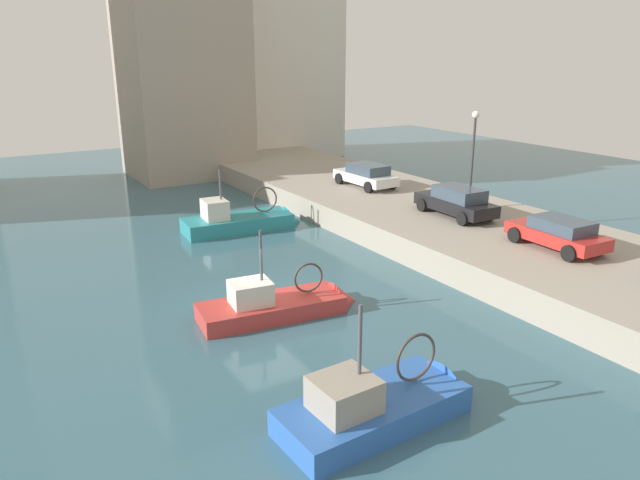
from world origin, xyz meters
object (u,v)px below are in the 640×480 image
at_px(quay_streetlamp, 474,144).
at_px(parked_car_black, 456,201).
at_px(parked_car_white, 366,175).
at_px(parked_car_red, 558,233).
at_px(fishing_boat_teal, 244,227).
at_px(fishing_boat_red, 282,311).
at_px(fishing_boat_blue, 384,413).

bearing_deg(quay_streetlamp, parked_car_black, -154.91).
distance_m(parked_car_white, parked_car_red, 13.30).
bearing_deg(parked_car_black, quay_streetlamp, 25.09).
bearing_deg(parked_car_white, parked_car_red, -90.74).
relative_size(fishing_boat_teal, parked_car_black, 1.47).
bearing_deg(quay_streetlamp, fishing_boat_teal, 147.09).
height_order(fishing_boat_red, parked_car_black, fishing_boat_red).
distance_m(fishing_boat_red, parked_car_white, 15.70).
bearing_deg(parked_car_red, fishing_boat_teal, 121.96).
distance_m(fishing_boat_blue, fishing_boat_teal, 17.38).
xyz_separation_m(fishing_boat_blue, parked_car_white, (12.03, 17.53, 1.76)).
distance_m(parked_car_black, quay_streetlamp, 3.10).
bearing_deg(parked_car_white, parked_car_black, -91.14).
bearing_deg(parked_car_white, fishing_boat_blue, -124.47).
xyz_separation_m(parked_car_black, quay_streetlamp, (1.63, 0.76, 2.53)).
height_order(parked_car_white, parked_car_red, parked_car_white).
relative_size(parked_car_black, parked_car_white, 1.03).
bearing_deg(parked_car_black, fishing_boat_blue, -139.99).
bearing_deg(parked_car_black, fishing_boat_teal, 138.79).
bearing_deg(fishing_boat_blue, fishing_boat_teal, 76.91).
relative_size(parked_car_white, parked_car_red, 1.04).
bearing_deg(parked_car_white, fishing_boat_teal, -175.79).
bearing_deg(fishing_boat_teal, parked_car_white, 4.21).
distance_m(fishing_boat_red, quay_streetlamp, 14.07).
xyz_separation_m(fishing_boat_blue, parked_car_red, (11.86, 4.23, 1.73)).
relative_size(parked_car_black, parked_car_red, 1.08).
bearing_deg(fishing_boat_red, parked_car_red, -12.94).
distance_m(fishing_boat_blue, parked_car_white, 21.33).
relative_size(fishing_boat_red, parked_car_red, 1.48).
xyz_separation_m(fishing_boat_teal, parked_car_red, (7.92, -12.70, 1.74)).
bearing_deg(fishing_boat_teal, fishing_boat_blue, -103.09).
distance_m(parked_car_white, quay_streetlamp, 7.41).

